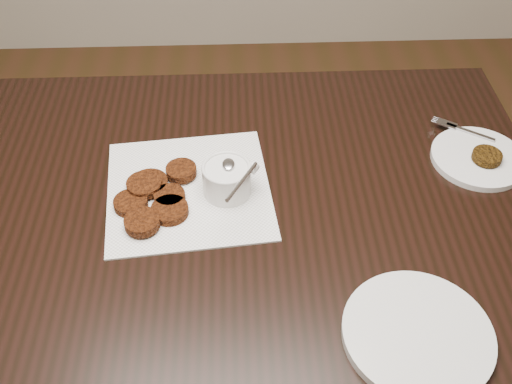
% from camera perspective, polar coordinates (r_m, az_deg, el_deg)
% --- Properties ---
extents(table, '(1.39, 0.90, 0.75)m').
position_cam_1_polar(table, '(1.37, -6.32, -13.02)').
color(table, black).
rests_on(table, floor).
extents(napkin, '(0.33, 0.33, 0.00)m').
position_cam_1_polar(napkin, '(1.11, -6.48, 0.26)').
color(napkin, white).
rests_on(napkin, table).
extents(sauce_ramekin, '(0.15, 0.15, 0.12)m').
position_cam_1_polar(sauce_ramekin, '(1.06, -2.87, 2.49)').
color(sauce_ramekin, silver).
rests_on(sauce_ramekin, napkin).
extents(patty_cluster, '(0.27, 0.27, 0.02)m').
position_cam_1_polar(patty_cluster, '(1.09, -9.58, -0.20)').
color(patty_cluster, '#672B0D').
rests_on(patty_cluster, napkin).
extents(plate_with_patty, '(0.25, 0.25, 0.03)m').
position_cam_1_polar(plate_with_patty, '(1.24, 20.62, 3.32)').
color(plate_with_patty, silver).
rests_on(plate_with_patty, table).
extents(plate_empty, '(0.23, 0.23, 0.02)m').
position_cam_1_polar(plate_empty, '(0.93, 15.25, -13.04)').
color(plate_empty, silver).
rests_on(plate_empty, table).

